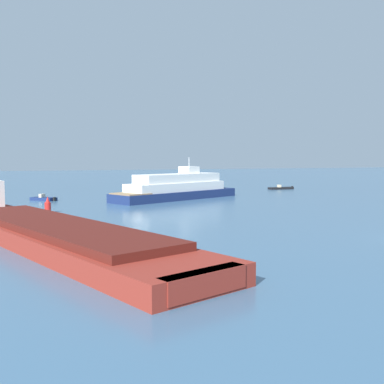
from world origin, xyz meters
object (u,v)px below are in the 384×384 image
object	(u,v)px
fishing_skiff	(44,199)
small_motorboat	(281,188)
channel_buoy_red	(48,206)
white_riverboat	(177,188)
cargo_barge	(42,229)

from	to	relation	value
fishing_skiff	small_motorboat	xyz separation A→B (m)	(45.46, 7.96, -0.03)
fishing_skiff	small_motorboat	size ratio (longest dim) A/B	0.70
fishing_skiff	channel_buoy_red	distance (m)	16.09
white_riverboat	small_motorboat	xyz separation A→B (m)	(26.28, 12.83, -1.45)
fishing_skiff	channel_buoy_red	xyz separation A→B (m)	(-0.23, -16.08, 0.55)
white_riverboat	small_motorboat	world-z (taller)	white_riverboat
fishing_skiff	cargo_barge	xyz separation A→B (m)	(-1.59, -34.12, 0.67)
small_motorboat	fishing_skiff	bearing A→B (deg)	-170.07
small_motorboat	channel_buoy_red	xyz separation A→B (m)	(-45.68, -24.04, 0.58)
white_riverboat	channel_buoy_red	distance (m)	22.42
fishing_skiff	white_riverboat	world-z (taller)	white_riverboat
cargo_barge	channel_buoy_red	world-z (taller)	cargo_barge
cargo_barge	channel_buoy_red	size ratio (longest dim) A/B	18.99
fishing_skiff	white_riverboat	xyz separation A→B (m)	(19.17, -4.87, 1.42)
cargo_barge	channel_buoy_red	bearing A→B (deg)	85.67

